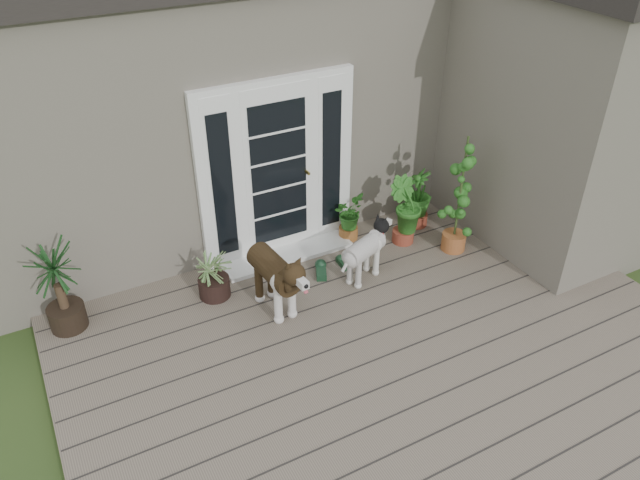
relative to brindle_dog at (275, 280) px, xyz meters
name	(u,v)px	position (x,y,z in m)	size (l,w,h in m)	color
deck	(393,357)	(0.74, -1.17, -0.44)	(6.20, 4.60, 0.12)	#6B5B4C
house_main	(227,83)	(0.74, 3.08, 1.05)	(7.40, 4.00, 3.10)	#665E54
house_wing	(555,124)	(3.64, -0.07, 1.05)	(1.60, 2.40, 3.10)	#665E54
door_unit	(277,170)	(0.54, 1.03, 0.69)	(1.90, 0.14, 2.15)	white
door_step	(288,254)	(0.54, 0.83, -0.36)	(1.60, 0.40, 0.05)	white
brindle_dog	(275,280)	(0.00, 0.00, 0.00)	(0.39, 0.92, 0.76)	#3D2A16
white_dog	(364,257)	(1.11, 0.02, -0.08)	(0.31, 0.72, 0.60)	white
spider_plant	(213,273)	(-0.50, 0.52, -0.08)	(0.57, 0.57, 0.61)	#84945B
yucca	(59,287)	(-2.01, 0.74, 0.13)	(0.71, 0.71, 1.03)	#113414
herb_a	(349,221)	(1.39, 0.83, -0.13)	(0.39, 0.39, 0.50)	#245518
herb_b	(404,219)	(1.95, 0.44, -0.05)	(0.44, 0.44, 0.65)	#1F4E16
herb_c	(417,203)	(2.33, 0.70, -0.06)	(0.41, 0.41, 0.64)	#1A5C20
sapling	(460,194)	(2.40, 0.01, 0.39)	(0.46, 0.46, 1.55)	#205117
clog_left	(343,263)	(1.03, 0.34, -0.34)	(0.13, 0.27, 0.08)	black
clog_right	(321,270)	(0.72, 0.32, -0.33)	(0.16, 0.34, 0.10)	#15351F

